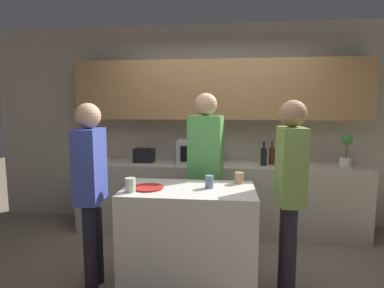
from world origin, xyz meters
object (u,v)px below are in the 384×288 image
toaster (144,155)px  cup_2 (130,185)px  plate_on_island (148,188)px  cup_0 (209,182)px  cup_1 (239,178)px  bottle_0 (264,156)px  person_left (290,182)px  microwave (198,152)px  bottle_1 (272,156)px  potted_plant (346,150)px  bottle_2 (280,156)px  bottle_3 (287,156)px  person_right (205,161)px  person_center (91,181)px

toaster → cup_2: toaster is taller
plate_on_island → cup_0: cup_0 is taller
plate_on_island → cup_1: bearing=18.1°
bottle_0 → cup_2: size_ratio=2.56×
person_left → cup_1: bearing=63.9°
microwave → bottle_1: (0.92, 0.03, -0.04)m
microwave → potted_plant: potted_plant is taller
cup_0 → cup_2: cup_2 is taller
bottle_2 → cup_0: 1.53m
plate_on_island → bottle_3: bearing=44.9°
bottle_2 → microwave: bearing=-178.8°
microwave → plate_on_island: bearing=-102.9°
microwave → plate_on_island: (-0.31, -1.35, -0.11)m
bottle_3 → person_right: size_ratio=0.15×
person_right → bottle_2: bearing=-129.1°
bottle_0 → person_right: (-0.68, -0.68, 0.05)m
microwave → person_left: bearing=-55.8°
cup_1 → bottle_2: bearing=63.5°
microwave → toaster: 0.72m
person_center → plate_on_island: bearing=87.8°
potted_plant → plate_on_island: bearing=-147.4°
potted_plant → person_center: size_ratio=0.24×
bottle_0 → cup_1: bearing=-108.5°
person_left → cup_0: bearing=87.9°
bottle_0 → cup_0: bottle_0 is taller
cup_1 → person_center: (-1.28, -0.27, 0.01)m
potted_plant → person_right: person_right is taller
bottle_2 → person_left: person_left is taller
person_left → person_center: (-1.69, -0.09, -0.02)m
toaster → bottle_1: bottle_1 is taller
toaster → cup_1: bearing=-42.9°
microwave → bottle_2: size_ratio=1.81×
bottle_1 → person_center: person_center is taller
person_center → bottle_3: bearing=122.3°
bottle_3 → cup_2: bottle_3 is taller
bottle_1 → cup_1: bearing=-112.2°
potted_plant → bottle_2: (-0.78, 0.02, -0.09)m
bottle_0 → plate_on_island: (-1.12, -1.29, -0.08)m
bottle_2 → plate_on_island: bearing=-134.2°
person_left → person_right: person_right is taller
microwave → person_right: size_ratio=0.30×
microwave → bottle_2: microwave is taller
potted_plant → bottle_0: bearing=-176.5°
cup_1 → toaster: bearing=137.1°
bottle_2 → person_left: (-0.15, -1.31, -0.01)m
person_right → bottle_3: bearing=-130.0°
person_right → potted_plant: bearing=-145.7°
bottle_3 → bottle_2: bearing=-149.8°
microwave → bottle_3: 1.13m
toaster → person_left: bearing=-39.0°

